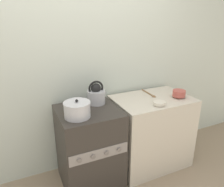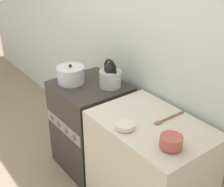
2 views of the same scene
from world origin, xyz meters
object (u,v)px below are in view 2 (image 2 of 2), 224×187
(small_ceramic_bowl, at_px, (125,126))
(stove, at_px, (91,126))
(kettle, at_px, (110,76))
(cooking_pot, at_px, (71,75))
(enamel_bowl, at_px, (171,141))

(small_ceramic_bowl, bearing_deg, stove, 165.76)
(kettle, height_order, small_ceramic_bowl, kettle)
(kettle, xyz_separation_m, cooking_pot, (-0.28, -0.23, -0.02))
(stove, relative_size, enamel_bowl, 6.03)
(kettle, xyz_separation_m, small_ceramic_bowl, (0.59, -0.31, -0.08))
(enamel_bowl, relative_size, small_ceramic_bowl, 1.14)
(cooking_pot, bearing_deg, enamel_bowl, 0.50)
(small_ceramic_bowl, bearing_deg, enamel_bowl, 15.08)
(kettle, distance_m, small_ceramic_bowl, 0.67)
(kettle, relative_size, small_ceramic_bowl, 1.97)
(cooking_pot, xyz_separation_m, enamel_bowl, (1.20, 0.01, -0.03))
(kettle, bearing_deg, small_ceramic_bowl, -28.06)
(kettle, bearing_deg, enamel_bowl, -13.49)
(stove, distance_m, cooking_pot, 0.54)
(enamel_bowl, bearing_deg, cooking_pot, -179.50)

